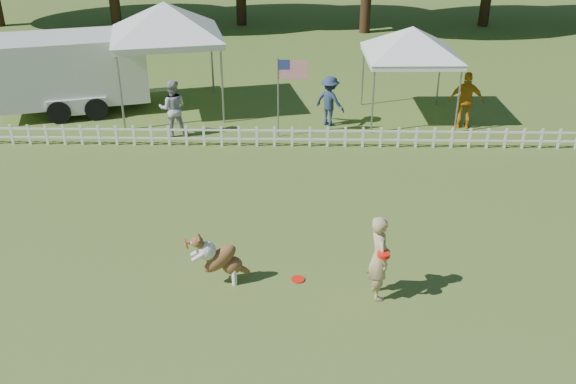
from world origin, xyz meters
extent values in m
plane|color=#3C541A|center=(0.00, 0.00, 0.00)|extent=(120.00, 120.00, 0.00)
imported|color=tan|center=(1.43, -0.03, 0.83)|extent=(0.48, 0.66, 1.66)
cylinder|color=red|center=(-0.04, 0.42, 0.01)|extent=(0.27, 0.27, 0.02)
imported|color=#A0A0A5|center=(-3.73, 7.80, 0.84)|extent=(0.88, 0.73, 1.67)
imported|color=#23314C|center=(0.87, 8.75, 0.76)|extent=(1.13, 1.04, 1.53)
imported|color=#C17916|center=(4.94, 8.59, 0.86)|extent=(1.07, 0.57, 1.73)
camera|label=1|loc=(-0.01, -9.82, 7.15)|focal=40.00mm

